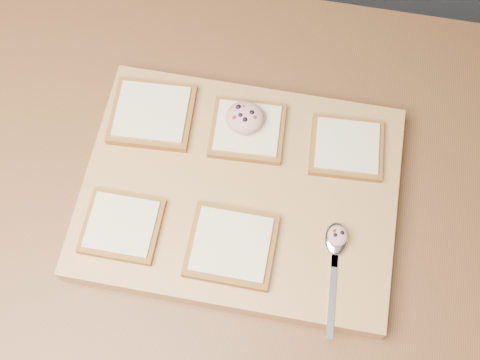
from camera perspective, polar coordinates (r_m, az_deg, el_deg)
The scene contains 11 objects.
ground at distance 1.80m, azimuth 0.35°, elevation -12.24°, with size 4.00×4.00×0.00m, color #515459.
island_counter at distance 1.36m, azimuth 0.46°, elevation -8.60°, with size 2.00×0.80×0.90m.
cutting_board at distance 0.91m, azimuth -0.00°, elevation -1.17°, with size 0.47×0.35×0.04m, color tan.
bread_far_left at distance 0.95m, azimuth -8.33°, elevation 6.24°, with size 0.13×0.12×0.02m.
bread_far_center at distance 0.93m, azimuth 0.71°, elevation 4.77°, with size 0.12×0.11×0.02m.
bread_far_right at distance 0.93m, azimuth 10.08°, elevation 3.07°, with size 0.12×0.11×0.02m.
bread_near_left at distance 0.88m, azimuth -11.12°, elevation -4.27°, with size 0.11×0.10×0.02m.
bread_near_center at distance 0.86m, azimuth -0.81°, elevation -6.22°, with size 0.12×0.11×0.02m.
tuna_salad_dollop at distance 0.92m, azimuth 0.46°, elevation 5.97°, with size 0.06×0.06×0.03m.
spoon at distance 0.87m, azimuth 9.05°, elevation -6.28°, with size 0.04×0.17×0.01m.
spoon_salad at distance 0.86m, azimuth 9.24°, elevation -5.23°, with size 0.03×0.03×0.02m.
Camera 1 is at (0.05, -0.34, 1.77)m, focal length 45.00 mm.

